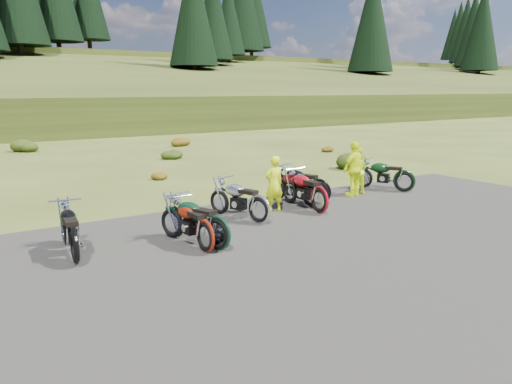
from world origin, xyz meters
TOP-DOWN VIEW (x-y plane):
  - ground at (0.00, 0.00)m, footprint 300.00×300.00m
  - gravel_pad at (0.00, -2.00)m, footprint 20.00×12.00m
  - hill_slope at (0.00, 50.00)m, footprint 300.00×45.97m
  - conifer_26 at (21.00, 49.00)m, footprint 6.16×6.16m
  - conifer_27 at (27.00, 55.00)m, footprint 5.72×5.72m
  - conifer_28 at (33.00, 61.00)m, footprint 5.28×5.28m
  - conifer_30 at (45.00, 73.00)m, footprint 7.48×7.48m
  - conifer_31 at (51.00, 48.00)m, footprint 7.04×7.04m
  - conifer_32 at (57.00, 54.00)m, footprint 6.60×6.60m
  - conifer_33 at (63.00, 60.00)m, footprint 6.16×6.16m
  - conifer_34 at (69.00, 66.00)m, footprint 5.72×5.72m
  - conifer_35 at (75.00, 72.00)m, footprint 5.28×5.28m
  - conifer_36 at (81.00, 78.00)m, footprint 7.92×7.92m
  - conifer_37 at (87.00, 53.00)m, footprint 7.48×7.48m
  - conifer_38 at (93.00, 59.00)m, footprint 7.04×7.04m
  - conifer_39 at (99.00, 65.00)m, footprint 6.60×6.60m
  - conifer_40 at (105.00, 71.00)m, footprint 6.16×6.16m
  - conifer_41 at (111.00, 77.00)m, footprint 5.72×5.72m
  - shrub_3 at (-3.30, 21.90)m, footprint 1.56×1.56m
  - shrub_4 at (-0.40, 9.20)m, footprint 0.77×0.77m
  - shrub_5 at (2.50, 14.50)m, footprint 1.03×1.03m
  - shrub_6 at (5.40, 19.80)m, footprint 1.30×1.30m
  - shrub_7 at (8.30, 7.10)m, footprint 1.56×1.56m
  - shrub_8 at (11.20, 12.40)m, footprint 0.77×0.77m
  - motorcycle_0 at (-5.65, 0.77)m, footprint 0.97×2.28m
  - motorcycle_1 at (-3.04, -0.02)m, footprint 0.81×2.14m
  - motorcycle_2 at (-2.75, -0.04)m, footprint 1.42×2.38m
  - motorcycle_3 at (-0.72, 1.34)m, footprint 1.34×2.34m
  - motorcycle_4 at (1.70, 2.06)m, footprint 1.20×2.23m
  - motorcycle_5 at (2.16, 2.24)m, footprint 1.59×2.40m
  - motorcycle_6 at (1.38, 1.31)m, footprint 0.86×2.30m
  - motorcycle_7 at (5.87, 2.04)m, footprint 1.68×2.29m
  - person_middle at (0.38, 2.20)m, footprint 0.62×0.42m
  - person_right_a at (4.13, 2.70)m, footprint 0.82×0.65m
  - person_right_b at (3.94, 2.54)m, footprint 1.13×0.58m

SIDE VIEW (x-z plane):
  - ground at x=0.00m, z-range 0.00..0.00m
  - gravel_pad at x=0.00m, z-range -0.02..0.02m
  - hill_slope at x=0.00m, z-range -4.69..4.69m
  - motorcycle_0 at x=-5.65m, z-range -0.58..0.58m
  - motorcycle_1 at x=-3.04m, z-range -0.55..0.55m
  - motorcycle_2 at x=-2.75m, z-range -0.59..0.59m
  - motorcycle_3 at x=-0.72m, z-range -0.58..0.58m
  - motorcycle_4 at x=1.70m, z-range -0.55..0.55m
  - motorcycle_5 at x=2.16m, z-range -0.60..0.60m
  - motorcycle_6 at x=1.38m, z-range -0.60..0.60m
  - motorcycle_7 at x=5.87m, z-range -0.58..0.58m
  - shrub_4 at x=-0.40m, z-range 0.00..0.45m
  - shrub_8 at x=11.20m, z-range 0.00..0.45m
  - shrub_5 at x=2.50m, z-range 0.00..0.61m
  - shrub_6 at x=5.40m, z-range 0.00..0.77m
  - shrub_3 at x=-3.30m, z-range 0.00..0.92m
  - shrub_7 at x=8.30m, z-range 0.00..0.92m
  - person_right_a at x=4.13m, z-range 0.00..1.65m
  - person_middle at x=0.38m, z-range 0.00..1.67m
  - person_right_b at x=3.94m, z-range 0.00..1.85m
  - conifer_26 at x=21.00m, z-range 5.37..21.37m
  - conifer_27 at x=27.00m, z-range 6.56..21.56m
  - conifer_31 at x=51.00m, z-range 5.18..23.18m
  - conifer_28 at x=33.00m, z-range 7.76..21.76m
  - conifer_32 at x=57.00m, z-range 6.37..23.37m
  - conifer_33 at x=63.00m, z-range 7.56..23.56m
  - conifer_37 at x=87.00m, z-range 6.17..25.17m
  - conifer_34 at x=69.00m, z-range 8.76..23.76m
  - conifer_38 at x=93.00m, z-range 7.37..25.37m
  - conifer_35 at x=75.00m, z-range 9.95..23.95m
  - conifer_39 at x=99.00m, z-range 8.56..25.56m
  - conifer_41 at x=111.00m, z-range 10.15..25.15m
  - conifer_40 at x=105.00m, z-range 9.76..25.76m
  - conifer_30 at x=45.00m, z-range 10.16..29.16m
  - conifer_36 at x=81.00m, z-range 10.16..30.16m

